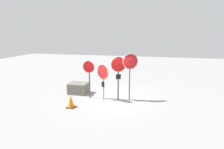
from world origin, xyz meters
The scene contains 7 objects.
ground_plane centered at (0.00, 0.00, 0.00)m, with size 40.00×40.00×0.00m, color gray.
stop_sign_0 centered at (-1.26, -0.11, 1.65)m, with size 0.74×0.15×2.29m.
stop_sign_1 centered at (-0.39, -0.25, 1.58)m, with size 0.78×0.49×2.14m.
stop_sign_2 centered at (0.46, -0.02, 1.81)m, with size 0.85×0.28×2.55m.
stop_sign_3 centered at (1.11, 0.09, 2.06)m, with size 0.80×0.43×2.72m.
traffic_cone_0 centered at (-1.77, -1.61, 0.32)m, with size 0.43×0.43×0.65m.
storage_crate centered at (-2.27, 0.55, 0.34)m, with size 1.18×0.90×0.68m.
Camera 1 is at (2.21, -9.50, 3.80)m, focal length 28.00 mm.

